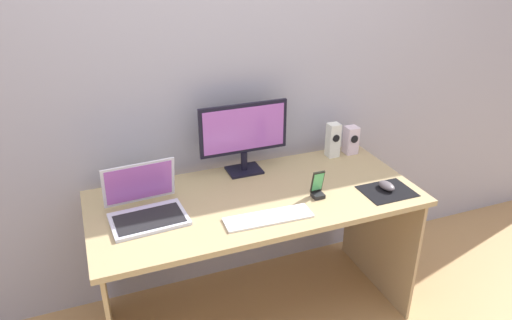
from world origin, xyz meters
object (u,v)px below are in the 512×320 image
Objects in this scene: speaker_right at (351,140)px; laptop at (146,207)px; phone_in_dock at (318,188)px; speaker_near_monitor at (333,140)px; mouse at (387,186)px; monitor at (244,134)px; fishbowl at (135,180)px; keyboard_external at (268,218)px.

speaker_right is 1.25m from laptop.
phone_in_dock is (0.80, -0.13, 0.00)m from laptop.
speaker_near_monitor is 0.56× the size of laptop.
mouse is at bearing -9.23° from laptop.
speaker_near_monitor is at bearing 179.96° from speaker_right.
monitor is 0.48m from phone_in_dock.
speaker_right is 0.82× the size of speaker_near_monitor.
speaker_right reaches higher than fishbowl.
monitor is at bearing 1.44° from fishbowl.
fishbowl is 1.25m from mouse.
monitor is 1.36× the size of laptop.
speaker_near_monitor reaches higher than speaker_right.
phone_in_dock is at bearing 20.23° from keyboard_external.
keyboard_external is (-0.71, -0.48, -0.08)m from speaker_right.
monitor is at bearing 139.39° from mouse.
speaker_near_monitor is at bearing 0.01° from monitor.
monitor is 3.32× the size of fishbowl.
fishbowl is at bearing -179.25° from speaker_near_monitor.
laptop is at bearing -166.89° from speaker_near_monitor.
fishbowl is 1.43× the size of mouse.
speaker_near_monitor reaches higher than fishbowl.
monitor is 4.74× the size of mouse.
monitor is at bearing 24.39° from laptop.
speaker_near_monitor is at bearing 13.11° from laptop.
speaker_right reaches higher than keyboard_external.
laptop is at bearing 171.08° from phone_in_dock.
monitor is at bearing -179.99° from speaker_near_monitor.
keyboard_external is 0.31m from phone_in_dock.
mouse is (0.65, 0.03, 0.02)m from keyboard_external.
speaker_right is at bearing 11.87° from laptop.
mouse is at bearing 5.30° from keyboard_external.
fishbowl reaches higher than mouse.
speaker_near_monitor is 0.49m from phone_in_dock.
monitor is 0.59m from fishbowl.
speaker_right is 0.86m from keyboard_external.
phone_in_dock is (-0.30, -0.38, -0.05)m from speaker_near_monitor.
monitor is 1.18× the size of keyboard_external.
speaker_near_monitor reaches higher than phone_in_dock.
speaker_right reaches higher than phone_in_dock.
speaker_near_monitor is at bearing 0.75° from fishbowl.
speaker_near_monitor is 1.37× the size of fishbowl.
speaker_right is 1.17× the size of phone_in_dock.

